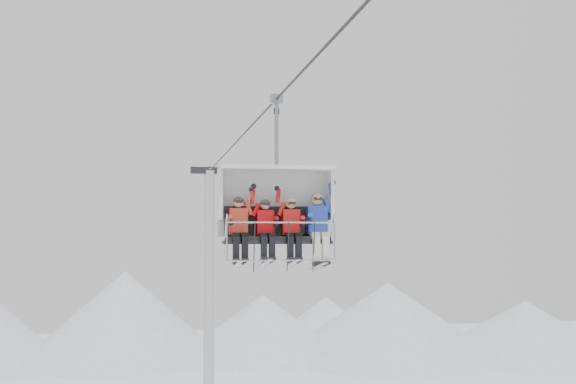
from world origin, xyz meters
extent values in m
cone|color=white|center=(-5.00, 44.00, 3.50)|extent=(16.00, 16.00, 7.00)
cone|color=white|center=(6.00, 43.00, 2.50)|extent=(14.00, 14.00, 5.00)
cone|color=white|center=(16.00, 41.00, 3.00)|extent=(18.00, 18.00, 6.00)
cone|color=white|center=(27.00, 39.00, 2.25)|extent=(16.00, 16.00, 4.50)
cone|color=white|center=(12.00, 46.00, 2.25)|extent=(12.00, 12.00, 4.50)
cylinder|color=#BBBDC3|center=(0.00, 22.00, 6.65)|extent=(0.56, 0.56, 13.30)
cube|color=#2B2B2F|center=(0.00, 22.00, 13.30)|extent=(2.00, 0.35, 0.35)
cylinder|color=#2B2B2F|center=(0.00, 0.00, 13.30)|extent=(0.06, 50.00, 0.06)
cube|color=black|center=(0.00, 1.39, 9.95)|extent=(2.46, 0.55, 0.10)
cube|color=black|center=(0.00, 1.65, 10.36)|extent=(2.46, 0.10, 0.72)
cube|color=#2B2B2F|center=(0.00, 1.39, 9.86)|extent=(2.57, 0.60, 0.08)
cube|color=silver|center=(0.00, 1.87, 10.80)|extent=(2.74, 0.10, 1.63)
cube|color=silver|center=(0.00, 1.47, 11.62)|extent=(2.74, 0.90, 0.10)
cylinder|color=#B6B6BB|center=(0.00, 0.84, 10.32)|extent=(2.50, 0.04, 0.04)
cylinder|color=#B6B6BB|center=(0.00, 0.77, 9.45)|extent=(2.50, 0.04, 0.04)
cylinder|color=gray|center=(0.00, 1.49, 12.46)|extent=(0.10, 0.10, 1.68)
cube|color=gray|center=(0.00, 1.49, 13.30)|extent=(0.30, 0.18, 0.22)
cube|color=red|center=(-0.92, 1.43, 10.35)|extent=(0.43, 0.28, 0.63)
sphere|color=tan|center=(-0.92, 1.39, 10.79)|extent=(0.23, 0.23, 0.23)
cube|color=black|center=(-1.02, 0.99, 9.75)|extent=(0.14, 0.15, 0.51)
cube|color=black|center=(-0.82, 0.99, 9.75)|extent=(0.14, 0.15, 0.51)
cube|color=#B2B5BC|center=(-1.02, 0.89, 9.35)|extent=(0.10, 1.69, 0.26)
cube|color=#B2B5BC|center=(-0.82, 0.89, 9.35)|extent=(0.10, 1.69, 0.26)
cube|color=#BD090E|center=(-0.28, 1.43, 10.32)|extent=(0.40, 0.27, 0.59)
sphere|color=tan|center=(-0.28, 1.39, 10.74)|extent=(0.22, 0.22, 0.22)
cube|color=black|center=(-0.38, 0.99, 9.76)|extent=(0.13, 0.15, 0.47)
cube|color=black|center=(-0.19, 0.99, 9.76)|extent=(0.13, 0.15, 0.47)
cube|color=#B2B5BC|center=(-0.38, 0.89, 9.39)|extent=(0.09, 1.69, 0.26)
cube|color=#B2B5BC|center=(-0.19, 0.89, 9.39)|extent=(0.09, 1.69, 0.26)
cube|color=red|center=(0.34, 1.43, 10.33)|extent=(0.41, 0.27, 0.61)
sphere|color=tan|center=(0.34, 1.39, 10.76)|extent=(0.23, 0.23, 0.23)
cube|color=black|center=(0.24, 0.99, 9.75)|extent=(0.14, 0.15, 0.49)
cube|color=black|center=(0.44, 0.99, 9.75)|extent=(0.14, 0.15, 0.49)
cube|color=#B2B5BC|center=(0.24, 0.89, 9.37)|extent=(0.09, 1.69, 0.26)
cube|color=#B2B5BC|center=(0.44, 0.89, 9.37)|extent=(0.09, 1.69, 0.26)
cube|color=#253EAD|center=(0.97, 1.43, 10.38)|extent=(0.47, 0.31, 0.69)
sphere|color=tan|center=(0.97, 1.39, 10.87)|extent=(0.26, 0.26, 0.26)
cube|color=silver|center=(0.86, 0.99, 9.72)|extent=(0.16, 0.15, 0.56)
cube|color=silver|center=(1.08, 0.99, 9.72)|extent=(0.16, 0.15, 0.56)
cube|color=#B2B5BC|center=(0.86, 0.89, 9.30)|extent=(0.11, 1.69, 0.26)
cube|color=#B2B5BC|center=(1.08, 0.89, 9.30)|extent=(0.11, 1.69, 0.26)
camera|label=1|loc=(-2.91, -15.45, 10.10)|focal=45.00mm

